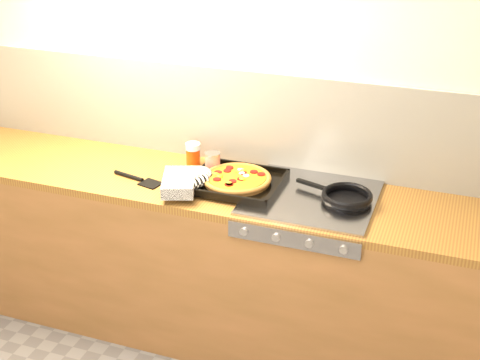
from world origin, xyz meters
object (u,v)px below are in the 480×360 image
at_px(frying_pan, 346,197).
at_px(juice_glass, 193,154).
at_px(tomato_can, 213,163).
at_px(pizza_on_tray, 221,180).

distance_m(frying_pan, juice_glass, 0.85).
relative_size(tomato_can, juice_glass, 0.89).
bearing_deg(tomato_can, juice_glass, 158.59).
bearing_deg(frying_pan, juice_glass, 169.69).
height_order(tomato_can, juice_glass, juice_glass).
bearing_deg(tomato_can, frying_pan, -8.17).
bearing_deg(frying_pan, pizza_on_tray, -175.91).
relative_size(pizza_on_tray, tomato_can, 5.02).
xyz_separation_m(frying_pan, tomato_can, (-0.71, 0.10, 0.02)).
relative_size(frying_pan, tomato_can, 3.67).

